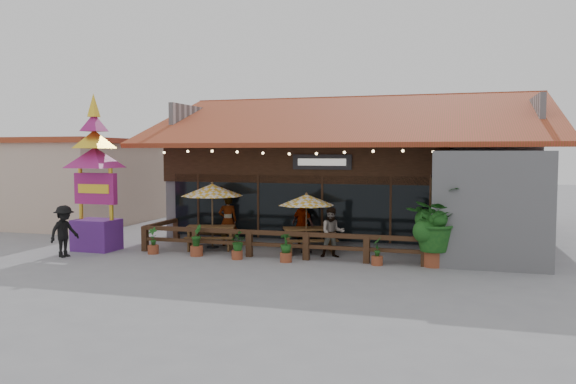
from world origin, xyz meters
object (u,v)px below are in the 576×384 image
(umbrella_left, at_px, (212,190))
(pedestrian, at_px, (64,231))
(picnic_table_left, at_px, (211,233))
(umbrella_right, at_px, (306,200))
(picnic_table_right, at_px, (309,236))
(tropical_plant, at_px, (434,221))
(thai_sign_tower, at_px, (95,162))

(umbrella_left, bearing_deg, pedestrian, -142.49)
(picnic_table_left, bearing_deg, umbrella_right, 2.69)
(umbrella_left, relative_size, picnic_table_right, 1.27)
(umbrella_right, height_order, picnic_table_right, umbrella_right)
(umbrella_left, xyz_separation_m, umbrella_right, (3.61, -0.01, -0.28))
(picnic_table_left, bearing_deg, tropical_plant, -7.55)
(picnic_table_right, distance_m, pedestrian, 8.42)
(picnic_table_left, bearing_deg, pedestrian, -144.16)
(pedestrian, bearing_deg, thai_sign_tower, 2.08)
(umbrella_right, bearing_deg, pedestrian, -157.93)
(umbrella_right, height_order, picnic_table_left, umbrella_right)
(picnic_table_left, height_order, tropical_plant, tropical_plant)
(umbrella_right, relative_size, picnic_table_right, 1.14)
(tropical_plant, distance_m, pedestrian, 12.26)
(umbrella_right, height_order, pedestrian, umbrella_right)
(umbrella_right, distance_m, picnic_table_right, 1.29)
(umbrella_right, xyz_separation_m, thai_sign_tower, (-7.45, -1.64, 1.34))
(umbrella_left, xyz_separation_m, tropical_plant, (8.03, -1.24, -0.73))
(umbrella_right, distance_m, picnic_table_left, 3.84)
(picnic_table_right, relative_size, tropical_plant, 0.92)
(thai_sign_tower, xyz_separation_m, tropical_plant, (11.87, 0.40, -1.79))
(umbrella_left, xyz_separation_m, pedestrian, (-4.07, -3.12, -1.27))
(tropical_plant, bearing_deg, umbrella_left, 171.20)
(picnic_table_right, distance_m, tropical_plant, 4.63)
(picnic_table_left, relative_size, tropical_plant, 0.85)
(picnic_table_right, bearing_deg, umbrella_right, -117.30)
(picnic_table_left, height_order, pedestrian, pedestrian)
(thai_sign_tower, bearing_deg, picnic_table_right, 13.35)
(umbrella_left, bearing_deg, tropical_plant, -8.80)
(umbrella_left, bearing_deg, picnic_table_right, 2.18)
(pedestrian, bearing_deg, umbrella_right, -57.08)
(picnic_table_right, xyz_separation_m, thai_sign_tower, (-7.53, -1.79, 2.63))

